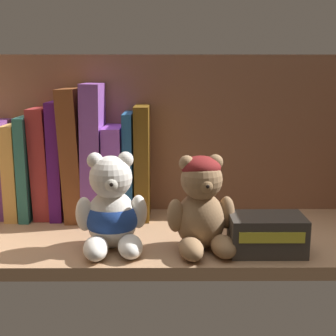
{
  "coord_description": "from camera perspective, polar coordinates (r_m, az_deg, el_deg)",
  "views": [
    {
      "loc": [
        0.13,
        -74.27,
        28.96
      ],
      "look_at": [
        0.55,
        0.0,
        13.26
      ],
      "focal_mm": 49.84,
      "sensor_mm": 36.0,
      "label": 1
    }
  ],
  "objects": [
    {
      "name": "book_2",
      "position": [
        0.92,
        -17.92,
        -0.15
      ],
      "size": [
        2.38,
        12.38,
        17.32
      ],
      "primitive_type": "cube",
      "color": "gold",
      "rests_on": "shelf_board"
    },
    {
      "name": "shelf_board",
      "position": [
        0.79,
        -0.4,
        -8.69
      ],
      "size": [
        75.08,
        27.75,
        2.0
      ],
      "primitive_type": "cube",
      "color": "#A87F5B",
      "rests_on": "ground"
    },
    {
      "name": "book_10",
      "position": [
        0.87,
        -3.19,
        0.93
      ],
      "size": [
        2.61,
        12.3,
        20.65
      ],
      "primitive_type": "cube",
      "color": "brown",
      "rests_on": "shelf_board"
    },
    {
      "name": "book_9",
      "position": [
        0.88,
        -4.78,
        0.53
      ],
      "size": [
        1.69,
        13.02,
        19.41
      ],
      "primitive_type": "cube",
      "color": "#1F507E",
      "rests_on": "shelf_board"
    },
    {
      "name": "book_5",
      "position": [
        0.89,
        -13.13,
        1.14
      ],
      "size": [
        2.16,
        12.08,
        21.41
      ],
      "primitive_type": "cube",
      "color": "#4D1467",
      "rests_on": "shelf_board"
    },
    {
      "name": "book_8",
      "position": [
        0.88,
        -6.57,
        -0.25
      ],
      "size": [
        3.29,
        14.07,
        16.97
      ],
      "primitive_type": "cube",
      "color": "purple",
      "rests_on": "shelf_board"
    },
    {
      "name": "book_1",
      "position": [
        0.93,
        -19.77,
        0.05
      ],
      "size": [
        3.59,
        9.85,
        18.03
      ],
      "primitive_type": "cube",
      "rotation": [
        0.0,
        0.02,
        0.0
      ],
      "color": "#683481",
      "rests_on": "shelf_board"
    },
    {
      "name": "teddy_bear_smaller",
      "position": [
        0.7,
        4.03,
        -4.62
      ],
      "size": [
        10.81,
        11.26,
        14.57
      ],
      "color": "#93704C",
      "rests_on": "shelf_board"
    },
    {
      "name": "book_4",
      "position": [
        0.9,
        -14.89,
        0.77
      ],
      "size": [
        3.49,
        10.86,
        20.32
      ],
      "primitive_type": "cube",
      "rotation": [
        0.0,
        -0.02,
        0.0
      ],
      "color": "#A02C2C",
      "rests_on": "shelf_board"
    },
    {
      "name": "book_6",
      "position": [
        0.89,
        -11.27,
        1.89
      ],
      "size": [
        4.16,
        14.26,
        23.84
      ],
      "primitive_type": "cube",
      "rotation": [
        0.0,
        -0.04,
        0.0
      ],
      "color": "brown",
      "rests_on": "shelf_board"
    },
    {
      "name": "small_product_box",
      "position": [
        0.72,
        11.87,
        -7.92
      ],
      "size": [
        11.08,
        6.99,
        5.69
      ],
      "color": "#38332D",
      "rests_on": "shelf_board"
    },
    {
      "name": "book_7",
      "position": [
        0.88,
        -8.97,
        2.18
      ],
      "size": [
        3.78,
        14.73,
        24.65
      ],
      "primitive_type": "cube",
      "rotation": [
        0.0,
        0.02,
        0.0
      ],
      "color": "purple",
      "rests_on": "shelf_board"
    },
    {
      "name": "teddy_bear_larger",
      "position": [
        0.71,
        -7.01,
        -5.34
      ],
      "size": [
        11.07,
        11.74,
        14.97
      ],
      "color": "white",
      "rests_on": "shelf_board"
    },
    {
      "name": "shelf_back_panel",
      "position": [
        0.9,
        -0.4,
        3.53
      ],
      "size": [
        77.48,
        1.2,
        31.7
      ],
      "primitive_type": "cube",
      "color": "brown",
      "rests_on": "ground"
    },
    {
      "name": "book_3",
      "position": [
        0.91,
        -16.51,
        0.3
      ],
      "size": [
        1.82,
        13.16,
        18.77
      ],
      "primitive_type": "cube",
      "color": "#2A6760",
      "rests_on": "shelf_board"
    }
  ]
}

